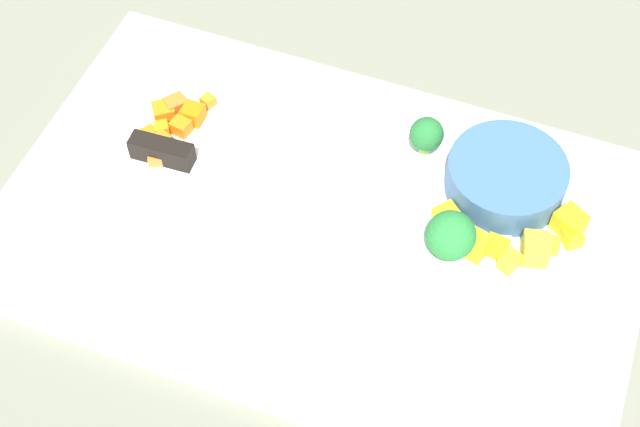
% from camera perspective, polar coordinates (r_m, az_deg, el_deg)
% --- Properties ---
extents(ground_plane, '(4.00, 4.00, 0.00)m').
position_cam_1_polar(ground_plane, '(0.76, 0.00, -0.95)').
color(ground_plane, slate).
extents(cutting_board, '(0.52, 0.33, 0.01)m').
position_cam_1_polar(cutting_board, '(0.75, 0.00, -0.70)').
color(cutting_board, white).
rests_on(cutting_board, ground_plane).
extents(prep_bowl, '(0.10, 0.10, 0.03)m').
position_cam_1_polar(prep_bowl, '(0.77, 11.60, 2.24)').
color(prep_bowl, '#395E93').
rests_on(prep_bowl, cutting_board).
extents(chef_knife, '(0.33, 0.04, 0.02)m').
position_cam_1_polar(chef_knife, '(0.77, -4.31, 2.30)').
color(chef_knife, silver).
rests_on(chef_knife, cutting_board).
extents(carrot_dice_0, '(0.02, 0.02, 0.01)m').
position_cam_1_polar(carrot_dice_0, '(0.80, -9.87, 4.53)').
color(carrot_dice_0, orange).
rests_on(carrot_dice_0, cutting_board).
extents(carrot_dice_1, '(0.02, 0.02, 0.01)m').
position_cam_1_polar(carrot_dice_1, '(0.81, -8.73, 5.41)').
color(carrot_dice_1, orange).
rests_on(carrot_dice_1, cutting_board).
extents(carrot_dice_2, '(0.01, 0.01, 0.01)m').
position_cam_1_polar(carrot_dice_2, '(0.83, -7.05, 7.02)').
color(carrot_dice_2, orange).
rests_on(carrot_dice_2, cutting_board).
extents(carrot_dice_3, '(0.03, 0.03, 0.01)m').
position_cam_1_polar(carrot_dice_3, '(0.82, -9.79, 6.33)').
color(carrot_dice_3, orange).
rests_on(carrot_dice_3, cutting_board).
extents(carrot_dice_4, '(0.02, 0.01, 0.01)m').
position_cam_1_polar(carrot_dice_4, '(0.79, -10.28, 3.41)').
color(carrot_dice_4, orange).
rests_on(carrot_dice_4, cutting_board).
extents(carrot_dice_5, '(0.01, 0.01, 0.01)m').
position_cam_1_polar(carrot_dice_5, '(0.80, -10.73, 3.91)').
color(carrot_dice_5, orange).
rests_on(carrot_dice_5, cutting_board).
extents(carrot_dice_6, '(0.02, 0.02, 0.01)m').
position_cam_1_polar(carrot_dice_6, '(0.81, -9.91, 5.23)').
color(carrot_dice_6, orange).
rests_on(carrot_dice_6, cutting_board).
extents(carrot_dice_7, '(0.02, 0.02, 0.01)m').
position_cam_1_polar(carrot_dice_7, '(0.81, -10.74, 4.90)').
color(carrot_dice_7, orange).
rests_on(carrot_dice_7, cutting_board).
extents(carrot_dice_8, '(0.02, 0.02, 0.02)m').
position_cam_1_polar(carrot_dice_8, '(0.82, -9.03, 6.73)').
color(carrot_dice_8, orange).
rests_on(carrot_dice_8, cutting_board).
extents(carrot_dice_9, '(0.02, 0.02, 0.02)m').
position_cam_1_polar(carrot_dice_9, '(0.81, -7.98, 6.21)').
color(carrot_dice_9, orange).
rests_on(carrot_dice_9, cutting_board).
extents(pepper_dice_0, '(0.02, 0.02, 0.02)m').
position_cam_1_polar(pepper_dice_0, '(0.74, 8.57, -1.01)').
color(pepper_dice_0, yellow).
rests_on(pepper_dice_0, cutting_board).
extents(pepper_dice_1, '(0.01, 0.01, 0.01)m').
position_cam_1_polar(pepper_dice_1, '(0.75, 14.30, -1.95)').
color(pepper_dice_1, yellow).
rests_on(pepper_dice_1, cutting_board).
extents(pepper_dice_2, '(0.03, 0.03, 0.02)m').
position_cam_1_polar(pepper_dice_2, '(0.74, 13.39, -2.19)').
color(pepper_dice_2, yellow).
rests_on(pepper_dice_2, cutting_board).
extents(pepper_dice_3, '(0.02, 0.02, 0.02)m').
position_cam_1_polar(pepper_dice_3, '(0.73, 9.70, -1.96)').
color(pepper_dice_3, yellow).
rests_on(pepper_dice_3, cutting_board).
extents(pepper_dice_4, '(0.02, 0.03, 0.01)m').
position_cam_1_polar(pepper_dice_4, '(0.75, 7.95, -0.14)').
color(pepper_dice_4, yellow).
rests_on(pepper_dice_4, cutting_board).
extents(pepper_dice_5, '(0.02, 0.02, 0.01)m').
position_cam_1_polar(pepper_dice_5, '(0.76, 15.57, -1.51)').
color(pepper_dice_5, yellow).
rests_on(pepper_dice_5, cutting_board).
extents(pepper_dice_6, '(0.03, 0.03, 0.02)m').
position_cam_1_polar(pepper_dice_6, '(0.76, 15.40, -0.52)').
color(pepper_dice_6, yellow).
rests_on(pepper_dice_6, cutting_board).
extents(pepper_dice_7, '(0.02, 0.02, 0.01)m').
position_cam_1_polar(pepper_dice_7, '(0.73, 11.82, -2.96)').
color(pepper_dice_7, yellow).
rests_on(pepper_dice_7, cutting_board).
extents(pepper_dice_8, '(0.02, 0.02, 0.01)m').
position_cam_1_polar(pepper_dice_8, '(0.74, 11.02, -2.08)').
color(pepper_dice_8, yellow).
rests_on(pepper_dice_8, cutting_board).
extents(broccoli_floret_0, '(0.04, 0.04, 0.04)m').
position_cam_1_polar(broccoli_floret_0, '(0.72, 8.21, -1.40)').
color(broccoli_floret_0, '#97B863').
rests_on(broccoli_floret_0, cutting_board).
extents(broccoli_floret_1, '(0.03, 0.03, 0.04)m').
position_cam_1_polar(broccoli_floret_1, '(0.78, 6.71, 4.94)').
color(broccoli_floret_1, '#91BB5B').
rests_on(broccoli_floret_1, cutting_board).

